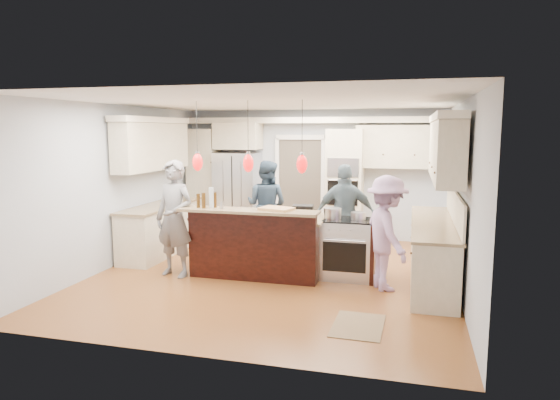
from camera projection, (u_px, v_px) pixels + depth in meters
The scene contains 23 objects.
ground_plane at pixel (274, 274), 7.94m from camera, with size 6.00×6.00×0.00m, color #935C28.
room_shell at pixel (274, 160), 7.68m from camera, with size 5.54×6.04×2.72m.
refrigerator at pixel (238, 195), 10.73m from camera, with size 0.90×0.70×1.80m, color #B7B7BC.
oven_column at pixel (345, 186), 10.14m from camera, with size 0.72×0.69×2.30m.
back_upper_cabinets at pixel (275, 159), 10.53m from camera, with size 5.30×0.61×2.54m.
right_counter_run at pixel (437, 213), 7.45m from camera, with size 0.64×3.10×2.51m.
left_cabinets at pixel (158, 197), 9.18m from camera, with size 0.64×2.30×2.51m.
kitchen_island at pixel (261, 243), 8.00m from camera, with size 2.10×1.46×1.12m.
island_range at pixel (349, 249), 7.72m from camera, with size 0.82×0.71×0.92m.
pendant_lights at pixel (248, 163), 7.26m from camera, with size 1.75×0.15×1.03m.
person_bar_end at pixel (174, 219), 7.76m from camera, with size 0.67×0.44×1.82m, color slate.
person_far_left at pixel (266, 205), 9.50m from camera, with size 0.83×0.65×1.71m, color #273A4D.
person_far_right at pixel (345, 215), 8.38m from camera, with size 1.01×0.42×1.72m, color #495D67.
person_range_side at pixel (387, 233), 7.09m from camera, with size 1.06×0.61×1.65m, color #A482AF.
floor_rug at pixel (358, 326), 5.84m from camera, with size 0.58×0.85×0.01m, color olive.
water_bottle at pixel (211, 198), 7.49m from camera, with size 0.07×0.07×0.30m, color silver.
beer_bottle_a at pixel (198, 201), 7.48m from camera, with size 0.05×0.05×0.21m, color #40270B.
beer_bottle_b at pixel (204, 200), 7.44m from camera, with size 0.06×0.06×0.23m, color #40270B.
beer_bottle_c at pixel (215, 200), 7.53m from camera, with size 0.06×0.06×0.23m, color #40270B.
drink_can at pixel (222, 205), 7.40m from camera, with size 0.06×0.06×0.11m, color #B7B7BC.
cutting_board at pixel (276, 209), 7.29m from camera, with size 0.46×0.33×0.04m, color tan.
pot_large at pixel (333, 213), 7.75m from camera, with size 0.27×0.27×0.16m, color #B7B7BC.
pot_small at pixel (358, 216), 7.63m from camera, with size 0.23×0.23×0.11m, color #B7B7BC.
Camera 1 is at (2.06, -7.41, 2.28)m, focal length 32.00 mm.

